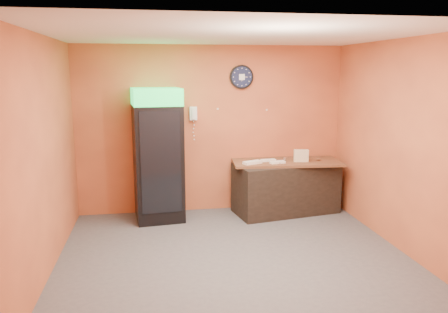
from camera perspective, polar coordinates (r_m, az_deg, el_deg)
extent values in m
plane|color=#47474C|center=(5.87, 1.24, -12.76)|extent=(4.50, 4.50, 0.00)
cube|color=#D76C3C|center=(7.41, -1.59, 3.54)|extent=(4.50, 0.02, 2.80)
cube|color=#D76C3C|center=(5.51, -22.37, 0.06)|extent=(0.02, 4.00, 2.80)
cube|color=#D76C3C|center=(6.27, 21.94, 1.35)|extent=(0.02, 4.00, 2.80)
cube|color=white|center=(5.39, 1.37, 15.63)|extent=(4.50, 4.00, 0.02)
cube|color=black|center=(7.07, -8.60, -0.84)|extent=(0.81, 0.81, 1.85)
cube|color=green|center=(6.94, -8.86, 7.73)|extent=(0.81, 0.81, 0.26)
cube|color=black|center=(6.69, -8.89, -0.84)|extent=(0.61, 0.08, 1.59)
cube|color=black|center=(7.50, 8.08, -4.06)|extent=(1.81, 1.04, 0.85)
cylinder|color=black|center=(7.40, 2.30, 10.34)|extent=(0.40, 0.05, 0.40)
cylinder|color=#0F1433|center=(7.38, 2.34, 10.33)|extent=(0.34, 0.01, 0.34)
cube|color=white|center=(7.37, 2.36, 10.33)|extent=(0.10, 0.00, 0.10)
cube|color=white|center=(7.29, -4.03, 5.63)|extent=(0.12, 0.07, 0.22)
cube|color=white|center=(7.24, -4.00, 5.60)|extent=(0.05, 0.04, 0.18)
cube|color=brown|center=(7.40, 8.17, -0.72)|extent=(1.86, 0.92, 0.04)
cube|color=beige|center=(7.36, 10.02, -0.48)|extent=(0.25, 0.12, 0.05)
cube|color=beige|center=(7.35, 10.03, -0.09)|extent=(0.25, 0.12, 0.05)
cube|color=beige|center=(7.34, 10.04, 0.30)|extent=(0.25, 0.12, 0.05)
cube|color=beige|center=(7.33, 10.06, 0.68)|extent=(0.25, 0.12, 0.05)
cube|color=white|center=(7.10, 3.73, -0.77)|extent=(0.34, 0.24, 0.04)
cube|color=white|center=(7.17, 6.99, -0.75)|extent=(0.26, 0.14, 0.04)
cube|color=white|center=(7.31, 5.80, -0.50)|extent=(0.25, 0.12, 0.04)
cylinder|color=silver|center=(7.38, 7.95, -0.35)|extent=(0.06, 0.06, 0.06)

